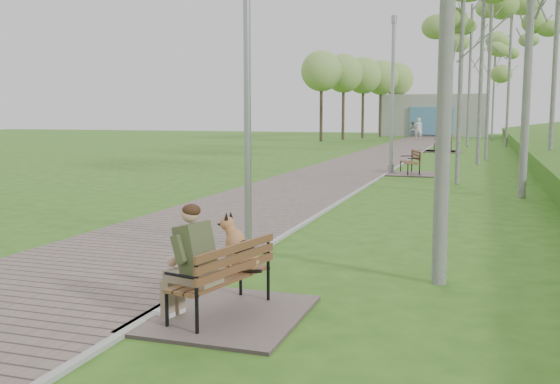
{
  "coord_description": "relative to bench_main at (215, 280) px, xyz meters",
  "views": [
    {
      "loc": [
        3.34,
        -12.04,
        2.2
      ],
      "look_at": [
        0.45,
        -3.22,
        1.02
      ],
      "focal_mm": 40.0,
      "sensor_mm": 36.0,
      "label": 1
    }
  ],
  "objects": [
    {
      "name": "ground",
      "position": [
        -0.63,
        6.03,
        -0.41
      ],
      "size": [
        120.0,
        120.0,
        0.0
      ],
      "primitive_type": "plane",
      "color": "#2E5D19",
      "rests_on": "ground"
    },
    {
      "name": "walkway",
      "position": [
        -2.38,
        27.53,
        -0.39
      ],
      "size": [
        3.5,
        67.0,
        0.04
      ],
      "primitive_type": "cube",
      "color": "#665653",
      "rests_on": "ground"
    },
    {
      "name": "kerb",
      "position": [
        -0.63,
        27.53,
        -0.38
      ],
      "size": [
        0.1,
        67.0,
        0.05
      ],
      "primitive_type": "cube",
      "color": "#999993",
      "rests_on": "ground"
    },
    {
      "name": "building_north",
      "position": [
        -2.13,
        57.0,
        1.59
      ],
      "size": [
        10.0,
        5.2,
        4.0
      ],
      "color": "#9E9E99",
      "rests_on": "ground"
    },
    {
      "name": "bench_main",
      "position": [
        0.0,
        0.0,
        0.0
      ],
      "size": [
        1.68,
        1.86,
        1.46
      ],
      "color": "#665653",
      "rests_on": "ground"
    },
    {
      "name": "bench_second",
      "position": [
        0.19,
        16.79,
        -0.21
      ],
      "size": [
        1.75,
        1.95,
        1.08
      ],
      "color": "#665653",
      "rests_on": "ground"
    },
    {
      "name": "bench_third",
      "position": [
        0.45,
        30.86,
        -0.17
      ],
      "size": [
        2.06,
        2.29,
        1.27
      ],
      "color": "#665653",
      "rests_on": "ground"
    },
    {
      "name": "bench_far",
      "position": [
        0.34,
        31.32,
        -0.19
      ],
      "size": [
        1.89,
        2.1,
        1.16
      ],
      "color": "#665653",
      "rests_on": "ground"
    },
    {
      "name": "lamp_post_near",
      "position": [
        -0.51,
        2.34,
        1.69
      ],
      "size": [
        0.17,
        0.17,
        4.49
      ],
      "color": "#929499",
      "rests_on": "ground"
    },
    {
      "name": "lamp_post_second",
      "position": [
        -0.56,
        17.15,
        2.26
      ],
      "size": [
        0.22,
        0.22,
        5.7
      ],
      "color": "#929499",
      "rests_on": "ground"
    },
    {
      "name": "lamp_post_third",
      "position": [
        -0.25,
        38.81,
        2.13
      ],
      "size": [
        0.21,
        0.21,
        5.43
      ],
      "color": "#929499",
      "rests_on": "ground"
    },
    {
      "name": "pedestrian_near",
      "position": [
        -2.6,
        47.58,
        0.51
      ],
      "size": [
        0.7,
        0.49,
        1.83
      ],
      "primitive_type": "imported",
      "rotation": [
        0.0,
        0.0,
        3.21
      ],
      "color": "white",
      "rests_on": "ground"
    },
    {
      "name": "pedestrian_far",
      "position": [
        -3.75,
        53.32,
        0.34
      ],
      "size": [
        0.77,
        0.63,
        1.48
      ],
      "primitive_type": "imported",
      "rotation": [
        0.0,
        0.0,
        3.23
      ],
      "color": "gray",
      "rests_on": "ground"
    },
    {
      "name": "birch_near_a",
      "position": [
        1.65,
        14.08,
        4.92
      ],
      "size": [
        2.23,
        2.23,
        6.79
      ],
      "color": "silver",
      "rests_on": "ground"
    },
    {
      "name": "birch_far_b",
      "position": [
        1.62,
        37.1,
        7.1
      ],
      "size": [
        2.69,
        2.69,
        9.56
      ],
      "color": "silver",
      "rests_on": "ground"
    },
    {
      "name": "birch_far_c",
      "position": [
        4.07,
        37.99,
        7.8
      ],
      "size": [
        2.95,
        2.95,
        10.46
      ],
      "color": "silver",
      "rests_on": "ground"
    },
    {
      "name": "birch_distant_a",
      "position": [
        2.84,
        41.87,
        5.64
      ],
      "size": [
        2.51,
        2.51,
        7.71
      ],
      "color": "silver",
      "rests_on": "ground"
    },
    {
      "name": "birch_distant_b",
      "position": [
        3.24,
        46.66,
        6.18
      ],
      "size": [
        2.56,
        2.56,
        8.38
      ],
      "color": "silver",
      "rests_on": "ground"
    }
  ]
}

